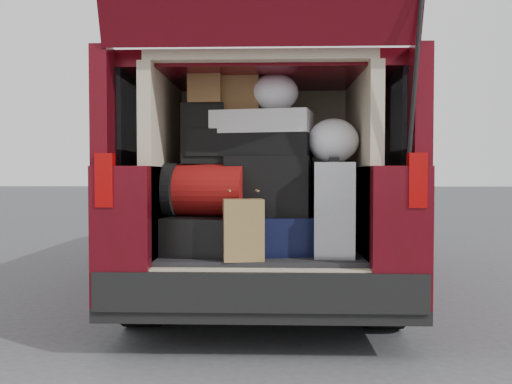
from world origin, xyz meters
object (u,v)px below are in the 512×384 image
navy_hardshell (274,234)px  red_duffel (206,190)px  twotone_duffel (260,134)px  backpack (203,134)px  silver_roller (333,209)px  black_soft_case (269,186)px  kraft_bag (243,230)px  black_hardshell (206,234)px

navy_hardshell → red_duffel: bearing=176.7°
twotone_duffel → backpack: bearing=-164.8°
silver_roller → twotone_duffel: bearing=165.4°
black_soft_case → twotone_duffel: bearing=154.6°
black_soft_case → kraft_bag: bearing=-106.4°
red_duffel → black_soft_case: (0.40, 0.03, 0.02)m
black_hardshell → silver_roller: bearing=1.4°
black_hardshell → red_duffel: 0.28m
kraft_bag → twotone_duffel: twotone_duffel is taller
black_hardshell → backpack: backpack is taller
navy_hardshell → backpack: backpack is taller
black_hardshell → twotone_duffel: 0.73m
navy_hardshell → black_soft_case: 0.31m
red_duffel → backpack: 0.36m
silver_roller → backpack: 0.96m
silver_roller → twotone_duffel: size_ratio=0.89×
black_hardshell → backpack: (-0.02, 0.02, 0.64)m
kraft_bag → backpack: backpack is taller
silver_roller → red_duffel: (-0.80, 0.09, 0.12)m
twotone_duffel → red_duffel: bearing=-158.0°
black_hardshell → twotone_duffel: size_ratio=0.91×
black_hardshell → silver_roller: silver_roller is taller
navy_hardshell → silver_roller: bearing=-30.8°
black_hardshell → silver_roller: 0.83m
red_duffel → twotone_duffel: twotone_duffel is taller
black_hardshell → navy_hardshell: (0.43, 0.03, 0.00)m
silver_roller → black_soft_case: (-0.40, 0.11, 0.14)m
silver_roller → backpack: (-0.82, 0.13, 0.47)m
black_hardshell → black_soft_case: bearing=10.0°
silver_roller → backpack: bearing=174.9°
black_hardshell → black_soft_case: black_soft_case is taller
red_duffel → twotone_duffel: size_ratio=0.79×
kraft_bag → navy_hardshell: bearing=54.6°
kraft_bag → backpack: 0.73m
kraft_bag → silver_roller: bearing=12.8°
black_hardshell → twotone_duffel: (0.35, 0.04, 0.64)m
kraft_bag → red_duffel: (-0.26, 0.30, 0.22)m
black_soft_case → twotone_duffel: (-0.06, 0.04, 0.33)m
navy_hardshell → silver_roller: 0.43m
black_soft_case → backpack: 0.54m
silver_roller → navy_hardshell: bearing=163.1°
silver_roller → red_duffel: bearing=177.6°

